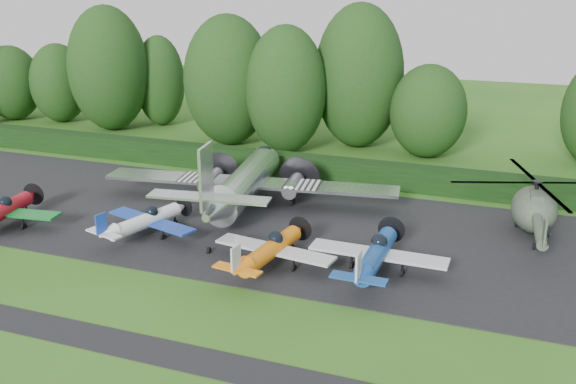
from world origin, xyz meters
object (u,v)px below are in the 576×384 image
(transport_plane, at_px, (244,183))
(light_plane_white, at_px, (145,221))
(light_plane_orange, at_px, (270,250))
(light_plane_red, at_px, (0,212))
(light_plane_blue, at_px, (376,254))
(helicopter, at_px, (534,206))

(transport_plane, distance_m, light_plane_white, 8.06)
(transport_plane, xyz_separation_m, light_plane_orange, (5.52, -8.66, -0.78))
(light_plane_red, relative_size, light_plane_white, 1.10)
(light_plane_blue, bearing_deg, light_plane_white, 177.74)
(helicopter, bearing_deg, light_plane_red, -157.24)
(light_plane_blue, height_order, helicopter, helicopter)
(light_plane_white, bearing_deg, helicopter, 5.45)
(light_plane_blue, bearing_deg, transport_plane, 146.25)
(light_plane_red, xyz_separation_m, light_plane_blue, (25.11, 1.89, 0.05))
(transport_plane, height_order, light_plane_red, transport_plane)
(light_plane_orange, xyz_separation_m, light_plane_blue, (5.93, 1.28, 0.09))
(light_plane_blue, distance_m, helicopter, 12.80)
(light_plane_orange, height_order, helicopter, helicopter)
(light_plane_red, height_order, light_plane_white, light_plane_red)
(light_plane_white, relative_size, helicopter, 0.56)
(light_plane_red, distance_m, light_plane_orange, 19.19)
(transport_plane, bearing_deg, helicopter, 14.74)
(transport_plane, distance_m, light_plane_red, 16.53)
(transport_plane, distance_m, light_plane_blue, 13.63)
(light_plane_orange, bearing_deg, light_plane_white, 161.93)
(transport_plane, relative_size, light_plane_red, 2.74)
(transport_plane, height_order, light_plane_orange, transport_plane)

